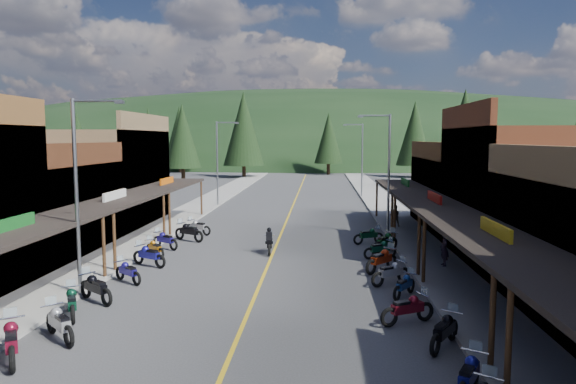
% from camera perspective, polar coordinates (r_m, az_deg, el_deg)
% --- Properties ---
extents(ground, '(220.00, 220.00, 0.00)m').
position_cam_1_polar(ground, '(26.72, -2.17, -7.97)').
color(ground, '#38383A').
rests_on(ground, ground).
extents(centerline, '(0.15, 90.00, 0.01)m').
position_cam_1_polar(centerline, '(46.32, 0.34, -1.99)').
color(centerline, gold).
rests_on(centerline, ground).
extents(sidewalk_west, '(3.40, 94.00, 0.15)m').
position_cam_1_polar(sidewalk_west, '(47.61, -10.17, -1.79)').
color(sidewalk_west, gray).
rests_on(sidewalk_west, ground).
extents(sidewalk_east, '(3.40, 94.00, 0.15)m').
position_cam_1_polar(sidewalk_east, '(46.62, 11.09, -1.97)').
color(sidewalk_east, gray).
rests_on(sidewalk_east, ground).
extents(shop_west_2, '(10.90, 9.00, 6.20)m').
position_cam_1_polar(shop_west_2, '(32.26, -26.96, -1.63)').
color(shop_west_2, '#3F2111').
rests_on(shop_west_2, ground).
extents(shop_west_3, '(10.90, 10.20, 8.20)m').
position_cam_1_polar(shop_west_3, '(40.68, -20.19, 1.50)').
color(shop_west_3, brown).
rests_on(shop_west_3, ground).
extents(shop_east_2, '(10.90, 9.00, 8.20)m').
position_cam_1_polar(shop_east_2, '(29.80, 25.57, -0.23)').
color(shop_east_2, '#562B19').
rests_on(shop_east_2, ground).
extents(shop_east_3, '(10.90, 10.20, 6.20)m').
position_cam_1_polar(shop_east_3, '(38.91, 20.22, -0.15)').
color(shop_east_3, '#4C2D16').
rests_on(shop_east_3, ground).
extents(streetlight_0, '(2.16, 0.18, 8.00)m').
position_cam_1_polar(streetlight_0, '(22.09, -22.14, 0.40)').
color(streetlight_0, gray).
rests_on(streetlight_0, ground).
extents(streetlight_1, '(2.16, 0.18, 8.00)m').
position_cam_1_polar(streetlight_1, '(48.79, -7.71, 3.61)').
color(streetlight_1, gray).
rests_on(streetlight_1, ground).
extents(streetlight_2, '(2.16, 0.18, 8.00)m').
position_cam_1_polar(streetlight_2, '(34.12, 10.90, 2.55)').
color(streetlight_2, gray).
rests_on(streetlight_2, ground).
extents(streetlight_3, '(2.16, 0.18, 8.00)m').
position_cam_1_polar(streetlight_3, '(55.99, 8.09, 3.91)').
color(streetlight_3, gray).
rests_on(streetlight_3, ground).
extents(ridge_hill, '(310.00, 140.00, 60.00)m').
position_cam_1_polar(ridge_hill, '(160.94, 2.73, 3.70)').
color(ridge_hill, black).
rests_on(ridge_hill, ground).
extents(pine_0, '(5.04, 5.04, 11.00)m').
position_cam_1_polar(pine_0, '(97.61, -22.35, 5.57)').
color(pine_0, black).
rests_on(pine_0, ground).
extents(pine_1, '(5.88, 5.88, 12.50)m').
position_cam_1_polar(pine_1, '(99.43, -11.95, 6.33)').
color(pine_1, black).
rests_on(pine_1, ground).
extents(pine_2, '(6.72, 6.72, 14.00)m').
position_cam_1_polar(pine_2, '(84.75, -4.95, 7.02)').
color(pine_2, black).
rests_on(pine_2, ground).
extents(pine_3, '(5.04, 5.04, 11.00)m').
position_cam_1_polar(pine_3, '(91.80, 4.54, 6.00)').
color(pine_3, black).
rests_on(pine_3, ground).
extents(pine_4, '(5.88, 5.88, 12.50)m').
position_cam_1_polar(pine_4, '(87.15, 13.90, 6.35)').
color(pine_4, black).
rests_on(pine_4, ground).
extents(pine_5, '(6.72, 6.72, 14.00)m').
position_cam_1_polar(pine_5, '(102.70, 21.58, 6.44)').
color(pine_5, black).
rests_on(pine_5, ground).
extents(pine_7, '(5.88, 5.88, 12.50)m').
position_cam_1_polar(pine_7, '(107.53, -15.22, 6.21)').
color(pine_7, black).
rests_on(pine_7, ground).
extents(pine_8, '(4.48, 4.48, 10.00)m').
position_cam_1_polar(pine_8, '(70.26, -16.95, 5.36)').
color(pine_8, black).
rests_on(pine_8, ground).
extents(pine_9, '(4.93, 4.93, 10.80)m').
position_cam_1_polar(pine_9, '(73.94, 20.55, 5.57)').
color(pine_9, black).
rests_on(pine_9, ground).
extents(pine_10, '(5.38, 5.38, 11.60)m').
position_cam_1_polar(pine_10, '(78.56, -11.64, 6.12)').
color(pine_10, black).
rests_on(pine_10, ground).
extents(pine_11, '(5.82, 5.82, 12.40)m').
position_cam_1_polar(pine_11, '(66.11, 19.00, 6.32)').
color(pine_11, black).
rests_on(pine_11, ground).
extents(bike_west_2, '(1.91, 2.40, 1.34)m').
position_cam_1_polar(bike_west_2, '(17.34, -28.38, -14.21)').
color(bike_west_2, maroon).
rests_on(bike_west_2, ground).
extents(bike_west_3, '(2.10, 2.04, 1.25)m').
position_cam_1_polar(bike_west_3, '(18.36, -24.06, -13.02)').
color(bike_west_3, '#9B9CA0').
rests_on(bike_west_3, ground).
extents(bike_west_4, '(1.61, 2.20, 1.21)m').
position_cam_1_polar(bike_west_4, '(20.42, -22.89, -11.11)').
color(bike_west_4, '#0B3B25').
rests_on(bike_west_4, ground).
extents(bike_west_5, '(2.24, 1.94, 1.28)m').
position_cam_1_polar(bike_west_5, '(21.86, -20.60, -9.80)').
color(bike_west_5, black).
rests_on(bike_west_5, ground).
extents(bike_west_6, '(1.93, 1.72, 1.11)m').
position_cam_1_polar(bike_west_6, '(24.24, -17.36, -8.34)').
color(bike_west_6, navy).
rests_on(bike_west_6, ground).
extents(bike_west_7, '(2.26, 1.67, 1.24)m').
position_cam_1_polar(bike_west_7, '(26.93, -15.20, -6.70)').
color(bike_west_7, navy).
rests_on(bike_west_7, ground).
extents(bike_west_8, '(1.79, 1.79, 1.09)m').
position_cam_1_polar(bike_west_8, '(28.90, -14.58, -5.99)').
color(bike_west_8, '#98580A').
rests_on(bike_west_8, ground).
extents(bike_west_9, '(2.10, 1.72, 1.18)m').
position_cam_1_polar(bike_west_9, '(30.85, -13.50, -5.11)').
color(bike_west_9, navy).
rests_on(bike_west_9, ground).
extents(bike_west_10, '(2.39, 1.85, 1.33)m').
position_cam_1_polar(bike_west_10, '(32.87, -10.96, -4.25)').
color(bike_west_10, black).
rests_on(bike_west_10, ground).
extents(bike_west_11, '(2.13, 1.53, 1.17)m').
position_cam_1_polar(bike_west_11, '(34.95, -9.97, -3.75)').
color(bike_west_11, '#A6A6AC').
rests_on(bike_west_11, ground).
extents(bike_east_2, '(1.58, 2.14, 1.18)m').
position_cam_1_polar(bike_east_2, '(14.31, 19.47, -18.53)').
color(bike_east_2, navy).
rests_on(bike_east_2, ground).
extents(bike_east_3, '(1.75, 2.15, 1.21)m').
position_cam_1_polar(bike_east_3, '(17.00, 17.00, -14.38)').
color(bike_east_3, black).
rests_on(bike_east_3, ground).
extents(bike_east_4, '(2.21, 1.59, 1.21)m').
position_cam_1_polar(bike_east_4, '(18.70, 13.15, -12.37)').
color(bike_east_4, maroon).
rests_on(bike_east_4, ground).
extents(bike_east_5, '(1.55, 1.90, 1.07)m').
position_cam_1_polar(bike_east_5, '(21.71, 12.80, -9.96)').
color(bike_east_5, navy).
rests_on(bike_east_5, ground).
extents(bike_east_6, '(2.14, 1.78, 1.21)m').
position_cam_1_polar(bike_east_6, '(23.28, 11.36, -8.66)').
color(bike_east_6, '#A8A6AC').
rests_on(bike_east_6, ground).
extents(bike_east_7, '(2.12, 2.20, 1.31)m').
position_cam_1_polar(bike_east_7, '(25.37, 10.35, -7.30)').
color(bike_east_7, '#A8280C').
rests_on(bike_east_7, ground).
extents(bike_east_8, '(2.06, 1.46, 1.13)m').
position_cam_1_polar(bike_east_8, '(28.16, 10.21, -6.16)').
color(bike_east_8, '#0D4129').
rests_on(bike_east_8, ground).
extents(bike_east_9, '(2.05, 2.25, 1.31)m').
position_cam_1_polar(bike_east_9, '(29.66, 10.78, -5.37)').
color(bike_east_9, '#0B3715').
rests_on(bike_east_9, ground).
extents(bike_east_10, '(2.11, 1.48, 1.15)m').
position_cam_1_polar(bike_east_10, '(31.81, 8.94, -4.71)').
color(bike_east_10, '#0B3A20').
rests_on(bike_east_10, ground).
extents(rider_on_bike, '(0.84, 2.05, 1.52)m').
position_cam_1_polar(rider_on_bike, '(28.93, -2.07, -5.65)').
color(rider_on_bike, black).
rests_on(rider_on_bike, ground).
extents(pedestrian_east_a, '(0.46, 0.66, 1.72)m').
position_cam_1_polar(pedestrian_east_a, '(26.63, 16.99, -6.05)').
color(pedestrian_east_a, '#251B29').
rests_on(pedestrian_east_a, sidewalk_east).
extents(pedestrian_east_b, '(0.79, 0.49, 1.55)m').
position_cam_1_polar(pedestrian_east_b, '(37.48, 11.79, -2.60)').
color(pedestrian_east_b, brown).
rests_on(pedestrian_east_b, sidewalk_east).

